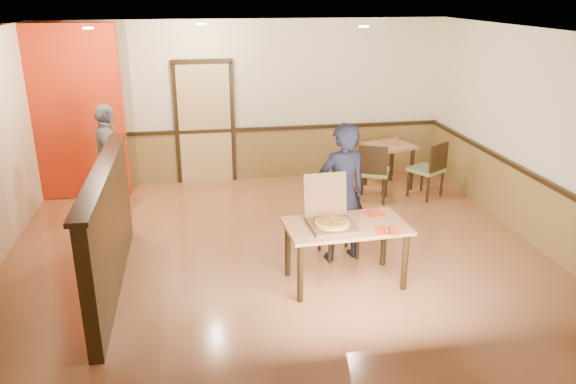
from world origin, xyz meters
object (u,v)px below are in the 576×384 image
(side_chair_right, at_px, (430,168))
(condiment, at_px, (397,141))
(side_table, at_px, (389,154))
(diner_chair, at_px, (337,217))
(side_chair_left, at_px, (373,170))
(main_table, at_px, (346,233))
(passerby, at_px, (109,161))
(diner, at_px, (342,193))
(pizza_box, at_px, (331,220))

(side_chair_right, relative_size, condiment, 7.21)
(side_table, bearing_deg, side_chair_right, -51.35)
(diner_chair, relative_size, side_chair_left, 0.96)
(main_table, bearing_deg, passerby, 134.68)
(side_chair_left, height_order, side_table, side_chair_left)
(main_table, relative_size, passerby, 0.83)
(main_table, xyz_separation_m, side_chair_left, (1.15, 2.53, -0.10))
(side_chair_right, relative_size, passerby, 0.56)
(side_chair_right, distance_m, condiment, 0.75)
(condiment, bearing_deg, side_chair_left, -135.62)
(main_table, distance_m, passerby, 3.96)
(side_chair_left, relative_size, diner, 0.55)
(side_chair_left, relative_size, side_chair_right, 1.02)
(side_chair_right, height_order, pizza_box, pizza_box)
(side_chair_left, xyz_separation_m, side_table, (0.48, 0.62, 0.06))
(diner_chair, relative_size, side_table, 1.03)
(side_chair_left, xyz_separation_m, condiment, (0.59, 0.58, 0.31))
(main_table, distance_m, pizza_box, 0.25)
(diner, height_order, passerby, diner)
(side_table, bearing_deg, diner, -121.03)
(diner_chair, distance_m, side_chair_right, 2.67)
(side_chair_right, bearing_deg, diner, 11.28)
(condiment, bearing_deg, pizza_box, -121.64)
(diner, distance_m, pizza_box, 0.71)
(pizza_box, bearing_deg, diner, 62.06)
(side_table, distance_m, passerby, 4.59)
(main_table, relative_size, side_chair_left, 1.47)
(main_table, height_order, condiment, condiment)
(side_table, xyz_separation_m, pizza_box, (-1.81, -3.15, 0.22))
(side_chair_right, bearing_deg, main_table, 17.90)
(passerby, relative_size, condiment, 12.91)
(side_table, height_order, diner, diner)
(side_chair_left, bearing_deg, diner, 85.68)
(side_chair_left, distance_m, diner, 2.19)
(diner_chair, relative_size, passerby, 0.54)
(condiment, bearing_deg, diner_chair, -125.11)
(main_table, bearing_deg, condiment, 57.77)
(diner_chair, height_order, pizza_box, pizza_box)
(main_table, relative_size, diner, 0.80)
(main_table, height_order, side_chair_right, side_chair_right)
(diner_chair, distance_m, condiment, 2.86)
(side_chair_right, xyz_separation_m, side_table, (-0.49, 0.61, 0.07))
(passerby, bearing_deg, pizza_box, -148.41)
(side_chair_left, xyz_separation_m, side_chair_right, (0.97, 0.01, -0.01))
(side_table, height_order, pizza_box, pizza_box)
(side_chair_left, height_order, diner, diner)
(side_chair_left, distance_m, condiment, 0.88)
(side_chair_right, relative_size, pizza_box, 1.52)
(passerby, bearing_deg, condiment, -98.83)
(diner, bearing_deg, pizza_box, 53.44)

